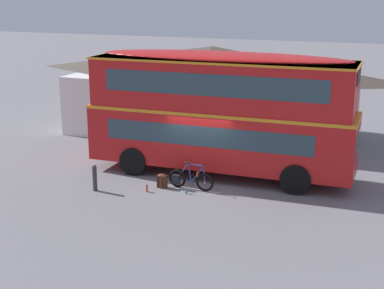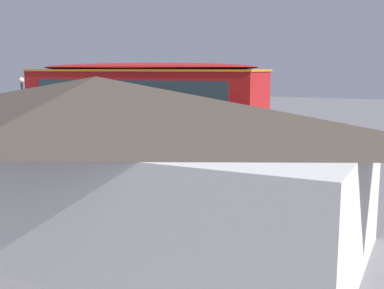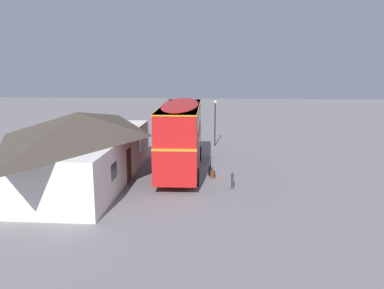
{
  "view_description": "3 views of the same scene",
  "coord_description": "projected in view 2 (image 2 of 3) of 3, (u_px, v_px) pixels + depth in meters",
  "views": [
    {
      "loc": [
        7.25,
        -19.29,
        7.07
      ],
      "look_at": [
        -0.15,
        -0.67,
        1.57
      ],
      "focal_mm": 53.38,
      "sensor_mm": 36.0,
      "label": 1
    },
    {
      "loc": [
        -10.02,
        17.27,
        4.54
      ],
      "look_at": [
        -1.03,
        -0.76,
        1.36
      ],
      "focal_mm": 44.89,
      "sensor_mm": 36.0,
      "label": 2
    },
    {
      "loc": [
        -25.32,
        -1.7,
        7.18
      ],
      "look_at": [
        -0.63,
        0.06,
        2.1
      ],
      "focal_mm": 36.3,
      "sensor_mm": 36.0,
      "label": 3
    }
  ],
  "objects": [
    {
      "name": "water_bottle_red_squeeze",
      "position": [
        211.0,
        169.0,
        21.46
      ],
      "size": [
        0.08,
        0.08,
        0.26
      ],
      "color": "#D84C33",
      "rests_on": "ground"
    },
    {
      "name": "water_bottle_blue_sports",
      "position": [
        180.0,
        168.0,
        21.78
      ],
      "size": [
        0.07,
        0.07,
        0.22
      ],
      "color": "#338CBF",
      "rests_on": "ground"
    },
    {
      "name": "backpack_on_ground",
      "position": [
        199.0,
        167.0,
        21.04
      ],
      "size": [
        0.35,
        0.31,
        0.52
      ],
      "color": "#592D19",
      "rests_on": "ground"
    },
    {
      "name": "kerb_bollard",
      "position": [
        253.0,
        162.0,
        21.14
      ],
      "size": [
        0.16,
        0.16,
        0.97
      ],
      "color": "#333338",
      "rests_on": "ground"
    },
    {
      "name": "double_decker_bus",
      "position": [
        142.0,
        116.0,
        19.37
      ],
      "size": [
        10.3,
        2.86,
        4.79
      ],
      "color": "black",
      "rests_on": "ground"
    },
    {
      "name": "pub_building",
      "position": [
        99.0,
        157.0,
        12.85
      ],
      "size": [
        14.03,
        6.77,
        4.35
      ],
      "color": "silver",
      "rests_on": "ground"
    },
    {
      "name": "touring_bicycle",
      "position": [
        177.0,
        164.0,
        21.28
      ],
      "size": [
        1.77,
        0.46,
        1.02
      ],
      "color": "black",
      "rests_on": "ground"
    },
    {
      "name": "ground_plane",
      "position": [
        162.0,
        177.0,
        20.39
      ],
      "size": [
        120.0,
        120.0,
        0.0
      ],
      "primitive_type": "plane",
      "color": "slate"
    },
    {
      "name": "street_lamp",
      "position": [
        23.0,
        107.0,
        25.2
      ],
      "size": [
        0.28,
        0.28,
        4.11
      ],
      "color": "black",
      "rests_on": "ground"
    }
  ]
}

